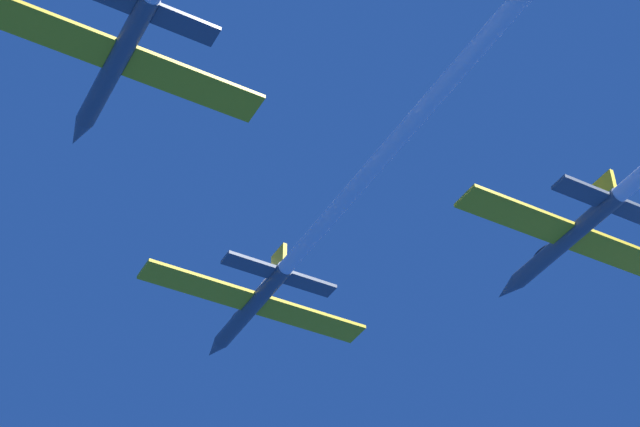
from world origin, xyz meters
The scene contains 1 object.
jet_lead centered at (0.39, -18.89, -0.77)m, with size 16.93×62.40×2.80m.
Camera 1 is at (-25.26, -56.67, -43.80)m, focal length 59.58 mm.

